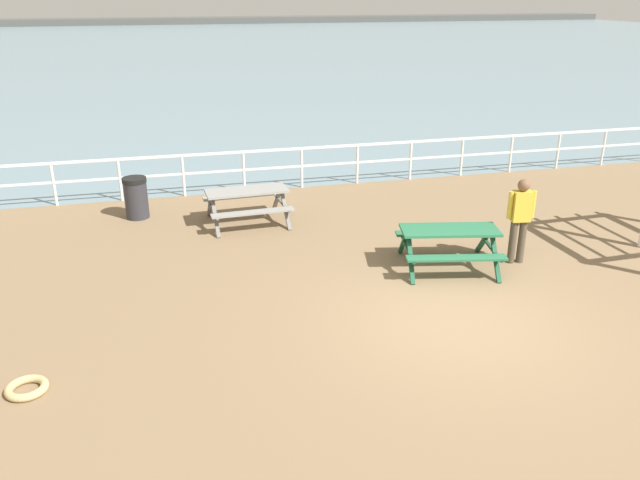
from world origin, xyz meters
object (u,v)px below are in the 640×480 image
picnic_table_mid_centre (449,238)px  visitor (520,216)px  picnic_table_near_right (247,198)px  litter_bin (136,198)px

picnic_table_mid_centre → visitor: size_ratio=1.25×
visitor → picnic_table_mid_centre: bearing=-86.1°
picnic_table_mid_centre → visitor: 1.42m
picnic_table_near_right → litter_bin: 2.60m
picnic_table_near_right → visitor: (4.67, -3.49, 0.36)m
picnic_table_near_right → visitor: bearing=-39.8°
picnic_table_mid_centre → visitor: visitor is taller
picnic_table_near_right → picnic_table_mid_centre: 4.72m
picnic_table_near_right → visitor: 5.84m
litter_bin → visitor: bearing=-32.2°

